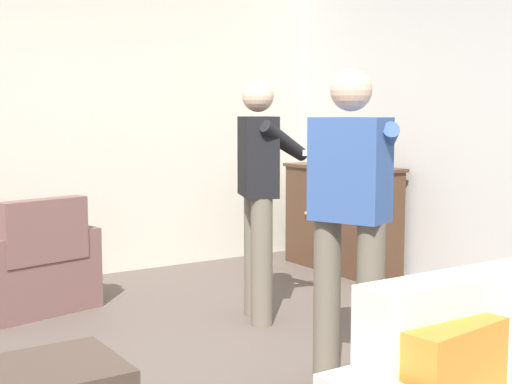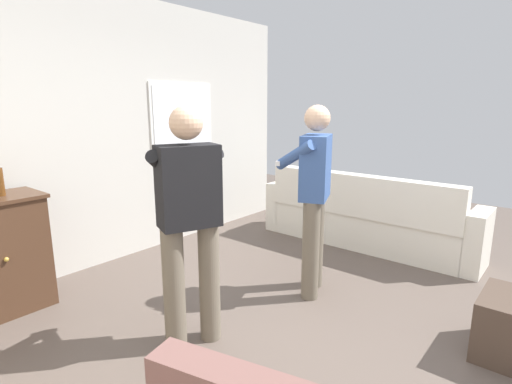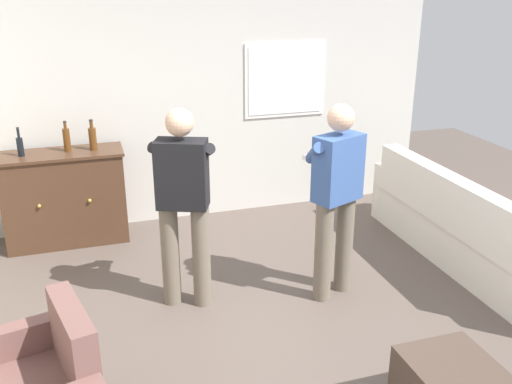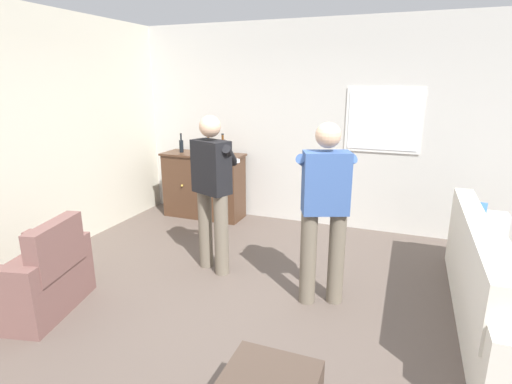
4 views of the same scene
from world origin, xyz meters
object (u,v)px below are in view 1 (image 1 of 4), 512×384
(bottle_liquor_amber, at_px, (351,153))
(person_standing_left, at_px, (260,188))
(bottle_wine_green, at_px, (318,153))
(bottle_spirits_clear, at_px, (367,154))
(sideboard_cabinet, at_px, (342,218))
(person_standing_right, at_px, (350,210))
(armchair, at_px, (30,272))

(bottle_liquor_amber, relative_size, person_standing_left, 0.18)
(bottle_wine_green, distance_m, bottle_spirits_clear, 0.68)
(sideboard_cabinet, bearing_deg, person_standing_right, -39.31)
(armchair, xyz_separation_m, person_standing_right, (2.34, 1.06, 0.65))
(sideboard_cabinet, xyz_separation_m, bottle_liquor_amber, (0.08, 0.03, 0.61))
(bottle_wine_green, distance_m, bottle_liquor_amber, 0.44)
(person_standing_left, xyz_separation_m, person_standing_right, (1.23, -0.23, 0.00))
(bottle_liquor_amber, bearing_deg, armchair, -94.87)
(sideboard_cabinet, bearing_deg, bottle_wine_green, -177.52)
(person_standing_left, bearing_deg, armchair, -130.69)
(armchair, height_order, bottle_liquor_amber, bottle_liquor_amber)
(bottle_wine_green, height_order, bottle_liquor_amber, bottle_liquor_amber)
(bottle_liquor_amber, relative_size, bottle_spirits_clear, 0.99)
(bottle_wine_green, height_order, person_standing_left, person_standing_left)
(bottle_wine_green, bearing_deg, armchair, -86.20)
(sideboard_cabinet, distance_m, bottle_liquor_amber, 0.61)
(person_standing_left, distance_m, person_standing_right, 1.25)
(bottle_liquor_amber, height_order, person_standing_left, person_standing_left)
(armchair, relative_size, bottle_spirits_clear, 3.22)
(sideboard_cabinet, height_order, person_standing_right, person_standing_right)
(bottle_wine_green, xyz_separation_m, person_standing_left, (1.30, -1.54, -0.14))
(bottle_liquor_amber, bearing_deg, person_standing_right, -40.86)
(armchair, xyz_separation_m, sideboard_cabinet, (0.16, 2.84, 0.20))
(sideboard_cabinet, xyz_separation_m, person_standing_right, (2.18, -1.78, 0.45))
(person_standing_right, bearing_deg, bottle_liquor_amber, 139.14)
(sideboard_cabinet, distance_m, person_standing_left, 1.87)
(bottle_spirits_clear, bearing_deg, person_standing_left, -68.22)
(sideboard_cabinet, distance_m, bottle_spirits_clear, 0.69)
(sideboard_cabinet, distance_m, person_standing_right, 2.85)
(armchair, xyz_separation_m, person_standing_left, (1.11, 1.29, 0.65))
(sideboard_cabinet, relative_size, person_standing_right, 0.73)
(person_standing_left, bearing_deg, bottle_spirits_clear, 111.78)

